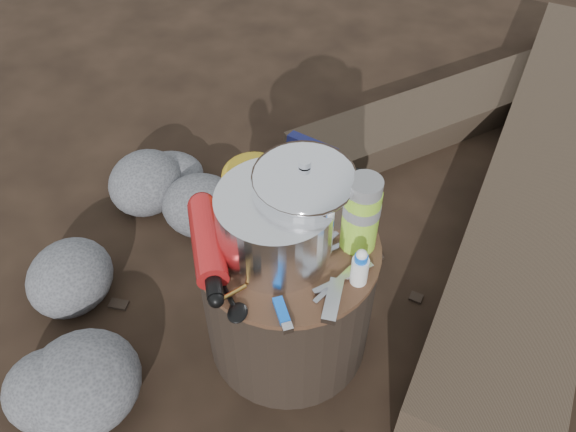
% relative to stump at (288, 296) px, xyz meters
% --- Properties ---
extents(ground, '(60.00, 60.00, 0.00)m').
position_rel_stump_xyz_m(ground, '(0.00, 0.00, -0.19)').
color(ground, black).
rests_on(ground, ground).
extents(stump, '(0.41, 0.41, 0.38)m').
position_rel_stump_xyz_m(stump, '(0.00, 0.00, 0.00)').
color(stump, black).
rests_on(stump, ground).
extents(rock_ring, '(0.43, 0.93, 0.18)m').
position_rel_stump_xyz_m(rock_ring, '(-0.46, 0.09, -0.10)').
color(rock_ring, '#515256').
rests_on(rock_ring, ground).
extents(log_main, '(0.77, 2.01, 0.17)m').
position_rel_stump_xyz_m(log_main, '(0.68, 0.70, -0.11)').
color(log_main, '#382C21').
rests_on(log_main, ground).
extents(log_small, '(1.11, 0.99, 0.11)m').
position_rel_stump_xyz_m(log_small, '(0.39, 1.03, -0.14)').
color(log_small, '#382C21').
rests_on(log_small, ground).
extents(foil_windscreen, '(0.26, 0.26, 0.16)m').
position_rel_stump_xyz_m(foil_windscreen, '(-0.02, -0.01, 0.27)').
color(foil_windscreen, white).
rests_on(foil_windscreen, stump).
extents(camping_pot, '(0.21, 0.21, 0.21)m').
position_rel_stump_xyz_m(camping_pot, '(0.03, 0.04, 0.30)').
color(camping_pot, white).
rests_on(camping_pot, stump).
extents(fuel_bottle, '(0.18, 0.28, 0.07)m').
position_rel_stump_xyz_m(fuel_bottle, '(-0.17, -0.05, 0.22)').
color(fuel_bottle, red).
rests_on(fuel_bottle, stump).
extents(thermos, '(0.08, 0.08, 0.19)m').
position_rel_stump_xyz_m(thermos, '(0.15, 0.04, 0.29)').
color(thermos, '#99D731').
rests_on(thermos, stump).
extents(travel_mug, '(0.08, 0.08, 0.11)m').
position_rel_stump_xyz_m(travel_mug, '(0.13, 0.12, 0.25)').
color(travel_mug, black).
rests_on(travel_mug, stump).
extents(stuff_sack, '(0.17, 0.14, 0.11)m').
position_rel_stump_xyz_m(stuff_sack, '(-0.11, 0.14, 0.25)').
color(stuff_sack, gold).
rests_on(stuff_sack, stump).
extents(food_pouch, '(0.12, 0.07, 0.15)m').
position_rel_stump_xyz_m(food_pouch, '(0.01, 0.17, 0.27)').
color(food_pouch, '#111552').
rests_on(food_pouch, stump).
extents(lighter, '(0.06, 0.08, 0.02)m').
position_rel_stump_xyz_m(lighter, '(0.03, -0.17, 0.20)').
color(lighter, blue).
rests_on(lighter, stump).
extents(multitool, '(0.03, 0.11, 0.01)m').
position_rel_stump_xyz_m(multitool, '(0.12, -0.13, 0.20)').
color(multitool, silver).
rests_on(multitool, stump).
extents(pot_grabber, '(0.12, 0.14, 0.01)m').
position_rel_stump_xyz_m(pot_grabber, '(0.12, -0.07, 0.20)').
color(pot_grabber, silver).
rests_on(pot_grabber, stump).
extents(spork, '(0.13, 0.15, 0.01)m').
position_rel_stump_xyz_m(spork, '(-0.11, -0.14, 0.20)').
color(spork, black).
rests_on(spork, stump).
extents(squeeze_bottle, '(0.04, 0.04, 0.09)m').
position_rel_stump_xyz_m(squeeze_bottle, '(0.16, -0.06, 0.23)').
color(squeeze_bottle, white).
rests_on(squeeze_bottle, stump).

